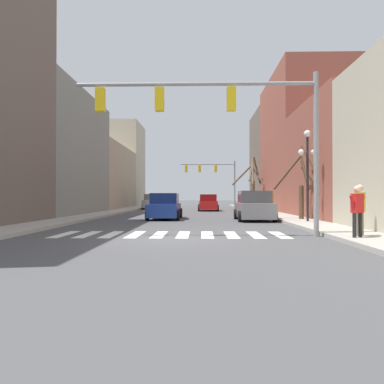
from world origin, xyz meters
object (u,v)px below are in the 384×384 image
at_px(pedestrian_near_right_corner, 271,199).
at_px(traffic_signal_near, 222,113).
at_px(traffic_signal_far, 214,173).
at_px(car_parked_left_mid, 254,207).
at_px(pedestrian_crossing_street, 357,207).
at_px(street_tree_left_near, 301,188).
at_px(street_tree_right_far, 252,183).
at_px(street_lamp_right_corner, 307,157).
at_px(pedestrian_waiting_at_curb, 360,205).
at_px(car_parked_right_near, 208,203).
at_px(car_parked_right_mid, 160,201).
at_px(car_driving_toward_lane, 153,202).
at_px(car_at_intersection, 165,207).

bearing_deg(pedestrian_near_right_corner, traffic_signal_near, -156.82).
height_order(traffic_signal_near, traffic_signal_far, traffic_signal_near).
relative_size(car_parked_left_mid, pedestrian_near_right_corner, 2.32).
xyz_separation_m(car_parked_left_mid, pedestrian_crossing_street, (1.76, -10.36, 0.30)).
bearing_deg(pedestrian_near_right_corner, street_tree_left_near, -137.69).
height_order(car_parked_left_mid, street_tree_right_far, street_tree_right_far).
xyz_separation_m(street_lamp_right_corner, pedestrian_waiting_at_curb, (-0.36, -7.25, -2.34)).
xyz_separation_m(traffic_signal_near, car_parked_left_mid, (2.40, 8.85, -3.62)).
bearing_deg(pedestrian_near_right_corner, traffic_signal_far, 52.63).
height_order(traffic_signal_near, car_parked_right_near, traffic_signal_near).
distance_m(car_parked_right_mid, car_driving_toward_lane, 6.86).
distance_m(traffic_signal_far, pedestrian_crossing_street, 34.22).
bearing_deg(car_at_intersection, car_parked_right_near, 167.50).
relative_size(street_lamp_right_corner, street_tree_left_near, 1.13).
height_order(traffic_signal_far, pedestrian_crossing_street, traffic_signal_far).
xyz_separation_m(traffic_signal_far, pedestrian_waiting_at_curb, (3.60, -33.48, -3.14)).
relative_size(car_parked_right_mid, pedestrian_near_right_corner, 2.56).
bearing_deg(car_at_intersection, pedestrian_waiting_at_curb, 33.40).
bearing_deg(pedestrian_near_right_corner, street_lamp_right_corner, -139.47).
xyz_separation_m(pedestrian_crossing_street, pedestrian_waiting_at_curb, (0.26, 0.43, 0.03)).
height_order(traffic_signal_far, car_driving_toward_lane, traffic_signal_far).
xyz_separation_m(traffic_signal_near, car_parked_right_near, (-0.06, 23.71, -3.68)).
relative_size(street_lamp_right_corner, car_parked_left_mid, 1.12).
xyz_separation_m(car_driving_toward_lane, street_tree_left_near, (11.15, -20.42, 1.14)).
xyz_separation_m(car_parked_right_mid, car_driving_toward_lane, (-0.03, -6.86, -0.03)).
xyz_separation_m(pedestrian_waiting_at_curb, street_tree_left_near, (0.57, 9.25, 0.79)).
bearing_deg(street_lamp_right_corner, traffic_signal_far, 98.58).
bearing_deg(pedestrian_crossing_street, street_tree_right_far, -121.22).
relative_size(car_parked_right_near, car_parked_right_mid, 0.93).
xyz_separation_m(car_parked_right_near, street_tree_right_far, (4.53, 1.28, 2.05)).
distance_m(car_driving_toward_lane, street_tree_right_far, 11.40).
xyz_separation_m(car_driving_toward_lane, street_tree_right_far, (10.63, -3.61, 2.02)).
distance_m(pedestrian_crossing_street, pedestrian_waiting_at_curb, 0.50).
bearing_deg(traffic_signal_far, car_parked_left_mid, -86.18).
relative_size(street_lamp_right_corner, car_parked_right_mid, 1.01).
height_order(car_at_intersection, pedestrian_near_right_corner, pedestrian_near_right_corner).
height_order(car_driving_toward_lane, street_tree_left_near, street_tree_left_near).
bearing_deg(traffic_signal_far, car_at_intersection, -99.92).
bearing_deg(street_lamp_right_corner, street_tree_left_near, 84.12).
bearing_deg(street_tree_right_far, pedestrian_crossing_street, -90.67).
bearing_deg(traffic_signal_near, car_driving_toward_lane, 102.15).
distance_m(traffic_signal_near, car_parked_right_near, 23.99).
bearing_deg(street_tree_left_near, car_at_intersection, 165.50).
height_order(traffic_signal_far, street_tree_left_near, traffic_signal_far).
bearing_deg(car_parked_right_mid, street_lamp_right_corner, -159.57).
relative_size(car_parked_right_mid, street_tree_right_far, 0.86).
xyz_separation_m(pedestrian_near_right_corner, street_tree_right_far, (-0.18, 9.34, 1.58)).
bearing_deg(traffic_signal_near, pedestrian_crossing_street, -19.92).
bearing_deg(car_driving_toward_lane, pedestrian_waiting_at_curb, -160.38).
bearing_deg(car_parked_left_mid, pedestrian_near_right_corner, -18.39).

